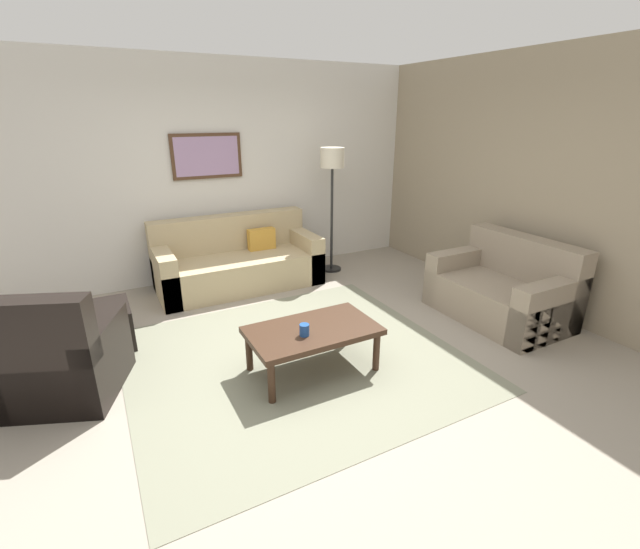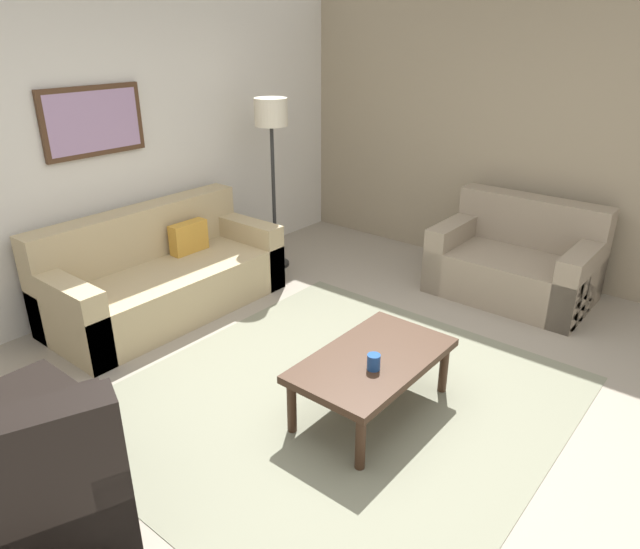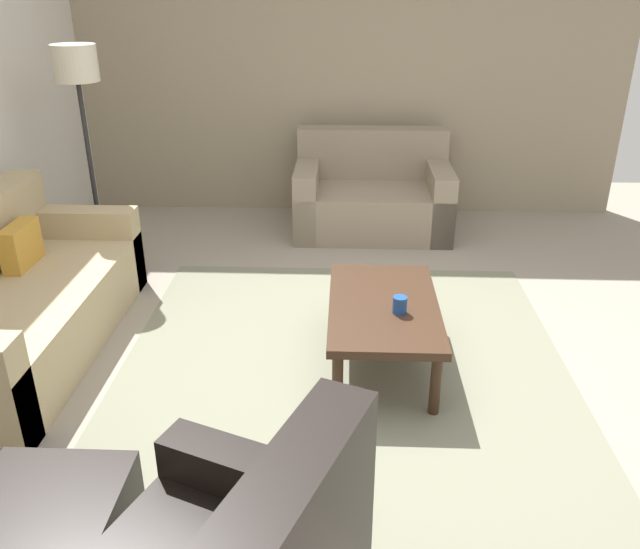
% 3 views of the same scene
% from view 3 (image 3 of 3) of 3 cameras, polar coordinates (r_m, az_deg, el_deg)
% --- Properties ---
extents(ground_plane, '(8.00, 8.00, 0.00)m').
position_cam_3_polar(ground_plane, '(3.95, 2.10, -8.19)').
color(ground_plane, gray).
extents(stone_feature_panel, '(0.12, 5.20, 2.80)m').
position_cam_3_polar(stone_feature_panel, '(6.36, 2.54, 17.97)').
color(stone_feature_panel, gray).
rests_on(stone_feature_panel, ground_plane).
extents(area_rug, '(2.90, 2.69, 0.01)m').
position_cam_3_polar(area_rug, '(3.95, 2.10, -8.14)').
color(area_rug, gray).
rests_on(area_rug, ground_plane).
extents(couch_main, '(2.05, 0.92, 0.88)m').
position_cam_3_polar(couch_main, '(4.43, -25.99, -2.63)').
color(couch_main, tan).
rests_on(couch_main, ground_plane).
extents(couch_loveseat, '(0.91, 1.39, 0.88)m').
position_cam_3_polar(couch_loveseat, '(6.05, 4.59, 6.84)').
color(couch_loveseat, gray).
rests_on(couch_loveseat, ground_plane).
extents(ottoman, '(0.56, 0.56, 0.40)m').
position_cam_3_polar(ottoman, '(2.85, -22.62, -20.69)').
color(ottoman, black).
rests_on(ottoman, ground_plane).
extents(coffee_table, '(1.10, 0.64, 0.41)m').
position_cam_3_polar(coffee_table, '(3.83, 5.60, -3.19)').
color(coffee_table, '#382316').
rests_on(coffee_table, ground_plane).
extents(cup, '(0.08, 0.08, 0.10)m').
position_cam_3_polar(cup, '(3.69, 7.04, -2.67)').
color(cup, '#1E478C').
rests_on(cup, coffee_table).
extents(lamp_standing, '(0.32, 0.32, 1.71)m').
position_cam_3_polar(lamp_standing, '(5.25, -20.47, 15.18)').
color(lamp_standing, black).
rests_on(lamp_standing, ground_plane).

